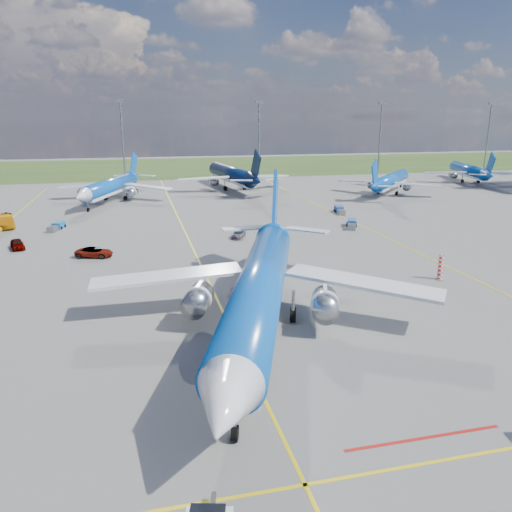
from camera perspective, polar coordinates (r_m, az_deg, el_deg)
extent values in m
plane|color=#5B5B59|center=(44.67, -2.88, -8.31)|extent=(400.00, 400.00, 0.00)
cube|color=#2D4719|center=(191.15, -11.53, 9.90)|extent=(400.00, 80.00, 0.01)
cube|color=yellow|center=(72.83, -7.34, 1.11)|extent=(0.25, 160.00, 0.02)
cube|color=yellow|center=(28.10, 5.63, -24.58)|extent=(60.00, 0.25, 0.02)
cube|color=yellow|center=(90.30, 11.19, 3.78)|extent=(0.25, 120.00, 0.02)
cube|color=#A5140F|center=(32.52, 18.61, -19.12)|extent=(10.00, 0.25, 0.02)
cylinder|color=slate|center=(150.33, -14.97, 12.42)|extent=(0.50, 0.50, 22.00)
cube|color=slate|center=(150.22, -15.28, 16.72)|extent=(2.20, 0.50, 0.80)
cylinder|color=slate|center=(154.91, 0.36, 13.01)|extent=(0.50, 0.50, 22.00)
cube|color=slate|center=(154.80, 0.37, 17.19)|extent=(2.20, 0.50, 0.80)
cylinder|color=slate|center=(169.10, 13.97, 12.79)|extent=(0.50, 0.50, 22.00)
cube|color=slate|center=(169.00, 14.23, 16.61)|extent=(2.20, 0.50, 0.80)
cylinder|color=slate|center=(190.77, 24.95, 12.09)|extent=(0.50, 0.50, 22.00)
cube|color=slate|center=(190.68, 25.35, 15.47)|extent=(2.20, 0.50, 0.80)
cylinder|color=red|center=(60.95, 20.32, -1.18)|extent=(0.50, 0.50, 3.00)
cube|color=slate|center=(25.99, -5.09, -27.04)|extent=(0.81, 2.29, 0.19)
imported|color=#999999|center=(78.43, -25.62, 1.25)|extent=(2.82, 4.43, 1.41)
imported|color=#999999|center=(69.90, -18.01, 0.41)|extent=(5.30, 3.54, 1.35)
imported|color=#999999|center=(77.40, -2.00, 2.55)|extent=(3.26, 4.48, 1.21)
cube|color=#194F98|center=(87.07, 10.87, 3.74)|extent=(2.46, 3.12, 1.16)
cube|color=slate|center=(84.40, 10.88, 3.29)|extent=(2.02, 2.45, 0.95)
cube|color=#1A639F|center=(90.16, -21.62, 3.30)|extent=(2.01, 2.88, 1.11)
cube|color=slate|center=(87.82, -22.23, 2.87)|extent=(1.66, 2.25, 0.90)
cube|color=#1A3F9F|center=(99.87, 9.45, 5.32)|extent=(2.05, 3.00, 1.16)
cube|color=slate|center=(97.23, 9.73, 4.96)|extent=(1.70, 2.34, 0.95)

